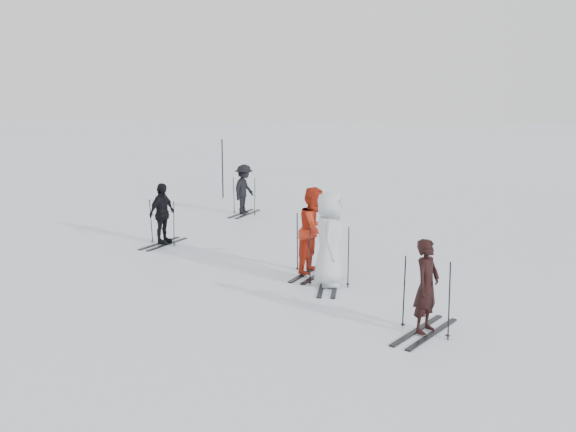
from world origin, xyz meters
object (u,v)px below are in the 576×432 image
Objects in this scene: skier_grey at (329,240)px; skier_uphill_left at (162,215)px; skier_red at (315,231)px; piste_marker at (222,169)px; skier_near_dark at (427,288)px; skier_uphill_far at (244,190)px.

skier_grey reaches higher than skier_uphill_left.
skier_grey is at bearing -136.99° from skier_red.
skier_red is 10.13m from piste_marker.
skier_uphill_left is 7.17m from piste_marker.
skier_near_dark is 3.77m from skier_red.
skier_grey is 0.89× the size of piste_marker.
skier_grey is at bearing -67.33° from piste_marker.
skier_red is 0.92m from skier_grey.
skier_near_dark is 10.58m from skier_uphill_far.
skier_uphill_far is 3.30m from piste_marker.
piste_marker is at bearing 20.95° from skier_uphill_left.
skier_grey reaches higher than skier_near_dark.
skier_red reaches higher than skier_uphill_left.
skier_red is 0.97× the size of skier_grey.
skier_uphill_far is at bearing 57.58° from skier_near_dark.
skier_uphill_left is (-4.30, 3.04, -0.17)m from skier_grey.
skier_red is at bearing -97.66° from skier_uphill_left.
piste_marker is at bearing 23.97° from skier_grey.
piste_marker is at bearing 57.05° from skier_near_dark.
skier_grey is at bearing 66.72° from skier_near_dark.
piste_marker is (-5.90, 12.55, 0.29)m from skier_near_dark.
skier_near_dark is 2.87m from skier_grey.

